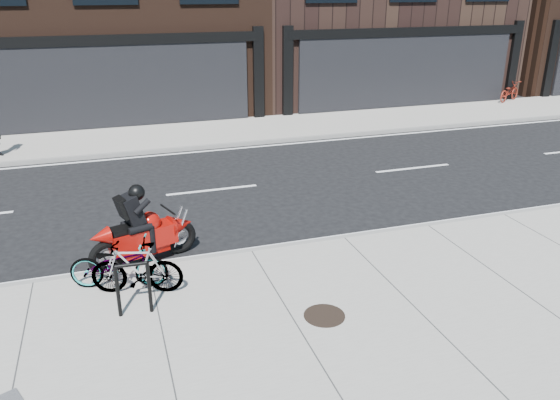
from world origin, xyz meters
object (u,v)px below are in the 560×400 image
object	(u,v)px
motorcycle	(148,230)
bicycle_far	(509,92)
bicycle_rear	(137,268)
bicycle_front	(119,264)
bike_rack	(133,284)
manhole_cover	(324,315)

from	to	relation	value
motorcycle	bicycle_far	bearing A→B (deg)	13.26
bicycle_rear	bicycle_far	size ratio (longest dim) A/B	0.93
bicycle_front	bike_rack	bearing A→B (deg)	-153.55
bicycle_rear	motorcycle	world-z (taller)	motorcycle
bike_rack	motorcycle	world-z (taller)	motorcycle
bicycle_front	manhole_cover	distance (m)	3.62
motorcycle	bicycle_far	world-z (taller)	motorcycle
bike_rack	bicycle_rear	xyz separation A→B (m)	(0.09, 0.65, -0.07)
bike_rack	bicycle_rear	bearing A→B (deg)	81.77
bicycle_far	manhole_cover	bearing A→B (deg)	106.77
bike_rack	bicycle_front	xyz separation A→B (m)	(-0.19, 0.95, -0.09)
motorcycle	manhole_cover	bearing A→B (deg)	-69.43
bicycle_far	manhole_cover	xyz separation A→B (m)	(-14.58, -13.55, -0.43)
bicycle_front	motorcycle	world-z (taller)	motorcycle
motorcycle	manhole_cover	size ratio (longest dim) A/B	3.21
bicycle_front	manhole_cover	world-z (taller)	bicycle_front
bicycle_front	manhole_cover	bearing A→B (deg)	-107.49
manhole_cover	bike_rack	bearing A→B (deg)	160.65
bicycle_front	bicycle_far	world-z (taller)	bicycle_front
bicycle_front	manhole_cover	xyz separation A→B (m)	(3.02, -1.95, -0.43)
bike_rack	bicycle_far	world-z (taller)	bike_rack
bike_rack	bicycle_far	size ratio (longest dim) A/B	0.55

